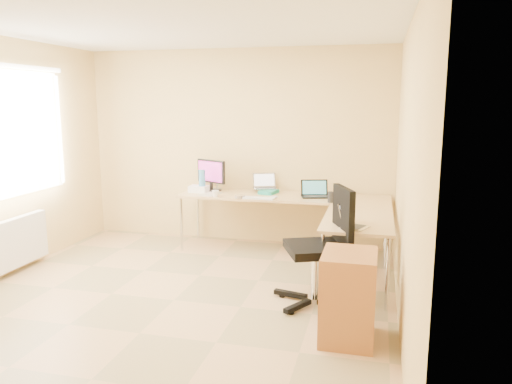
% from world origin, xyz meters
% --- Properties ---
extents(floor, '(4.50, 4.50, 0.00)m').
position_xyz_m(floor, '(0.00, 0.00, 0.00)').
color(floor, tan).
rests_on(floor, ground).
extents(ceiling, '(4.50, 4.50, 0.00)m').
position_xyz_m(ceiling, '(0.00, 0.00, 2.60)').
color(ceiling, white).
rests_on(ceiling, ground).
extents(wall_back, '(4.50, 0.00, 4.50)m').
position_xyz_m(wall_back, '(0.00, 2.25, 1.30)').
color(wall_back, '#E6C378').
rests_on(wall_back, ground).
extents(wall_right, '(0.00, 4.50, 4.50)m').
position_xyz_m(wall_right, '(2.10, 0.00, 1.30)').
color(wall_right, '#E6C378').
rests_on(wall_right, ground).
extents(desk_main, '(2.65, 0.70, 0.73)m').
position_xyz_m(desk_main, '(0.72, 1.85, 0.36)').
color(desk_main, tan).
rests_on(desk_main, ground).
extents(desk_return, '(0.70, 1.30, 0.73)m').
position_xyz_m(desk_return, '(1.70, 0.85, 0.36)').
color(desk_return, tan).
rests_on(desk_return, ground).
extents(monitor, '(0.50, 0.36, 0.42)m').
position_xyz_m(monitor, '(-0.28, 1.97, 0.94)').
color(monitor, black).
rests_on(monitor, desk_main).
extents(book_stack, '(0.24, 0.29, 0.04)m').
position_xyz_m(book_stack, '(0.51, 1.94, 0.75)').
color(book_stack, '#1C8C7B').
rests_on(book_stack, desk_main).
extents(laptop_center, '(0.37, 0.33, 0.20)m').
position_xyz_m(laptop_center, '(0.44, 2.05, 0.87)').
color(laptop_center, '#A2A2AD').
rests_on(laptop_center, desk_main).
extents(laptop_black, '(0.39, 0.33, 0.21)m').
position_xyz_m(laptop_black, '(1.13, 1.83, 0.84)').
color(laptop_black, black).
rests_on(laptop_black, desk_main).
extents(keyboard, '(0.43, 0.14, 0.02)m').
position_xyz_m(keyboard, '(0.45, 1.55, 0.74)').
color(keyboard, silver).
rests_on(keyboard, desk_main).
extents(mouse, '(0.10, 0.07, 0.03)m').
position_xyz_m(mouse, '(0.65, 1.65, 0.75)').
color(mouse, beige).
rests_on(mouse, desk_main).
extents(mug, '(0.10, 0.10, 0.08)m').
position_xyz_m(mug, '(-0.08, 1.55, 0.77)').
color(mug, white).
rests_on(mug, desk_main).
extents(cd_stack, '(0.15, 0.15, 0.03)m').
position_xyz_m(cd_stack, '(0.23, 1.55, 0.75)').
color(cd_stack, silver).
rests_on(cd_stack, desk_main).
extents(water_bottle, '(0.11, 0.11, 0.30)m').
position_xyz_m(water_bottle, '(-0.35, 1.80, 0.88)').
color(water_bottle, '#4696D3').
rests_on(water_bottle, desk_main).
extents(papers, '(0.27, 0.34, 0.01)m').
position_xyz_m(papers, '(-0.21, 1.71, 0.73)').
color(papers, beige).
rests_on(papers, desk_main).
extents(white_box, '(0.25, 0.18, 0.09)m').
position_xyz_m(white_box, '(-0.40, 1.81, 0.77)').
color(white_box, white).
rests_on(white_box, desk_main).
extents(desk_fan, '(0.31, 0.31, 0.31)m').
position_xyz_m(desk_fan, '(-0.23, 2.05, 0.88)').
color(desk_fan, silver).
rests_on(desk_fan, desk_main).
extents(black_cup, '(0.08, 0.08, 0.13)m').
position_xyz_m(black_cup, '(1.35, 1.55, 0.79)').
color(black_cup, black).
rests_on(black_cup, desk_main).
extents(laptop_return, '(0.34, 0.31, 0.19)m').
position_xyz_m(laptop_return, '(1.68, 0.41, 0.82)').
color(laptop_return, beige).
rests_on(laptop_return, desk_return).
extents(office_chair, '(0.89, 0.89, 1.13)m').
position_xyz_m(office_chair, '(1.34, 0.26, 0.50)').
color(office_chair, black).
rests_on(office_chair, ground).
extents(cabinet, '(0.43, 0.53, 0.73)m').
position_xyz_m(cabinet, '(1.69, -0.39, 0.36)').
color(cabinet, olive).
rests_on(cabinet, ground).
extents(radiator, '(0.09, 0.80, 0.55)m').
position_xyz_m(radiator, '(-2.03, 0.40, 0.35)').
color(radiator, white).
rests_on(radiator, ground).
extents(window, '(0.10, 1.80, 1.40)m').
position_xyz_m(window, '(-2.05, 0.40, 1.55)').
color(window, white).
rests_on(window, wall_left).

